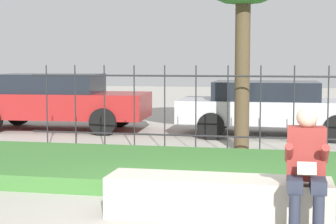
{
  "coord_description": "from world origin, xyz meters",
  "views": [
    {
      "loc": [
        1.01,
        -5.98,
        1.72
      ],
      "look_at": [
        -0.6,
        1.73,
        1.0
      ],
      "focal_mm": 60.0,
      "sensor_mm": 36.0,
      "label": 1
    }
  ],
  "objects_px": {
    "stone_bench": "(218,200)",
    "person_seated_reader": "(306,165)",
    "car_parked_center": "(272,106)",
    "car_parked_left": "(55,100)"
  },
  "relations": [
    {
      "from": "car_parked_left",
      "to": "car_parked_center",
      "type": "xyz_separation_m",
      "value": [
        5.27,
        -0.02,
        -0.07
      ]
    },
    {
      "from": "person_seated_reader",
      "to": "car_parked_left",
      "type": "distance_m",
      "value": 9.33
    },
    {
      "from": "stone_bench",
      "to": "car_parked_left",
      "type": "height_order",
      "value": "car_parked_left"
    },
    {
      "from": "car_parked_center",
      "to": "stone_bench",
      "type": "bearing_deg",
      "value": -93.89
    },
    {
      "from": "stone_bench",
      "to": "person_seated_reader",
      "type": "distance_m",
      "value": 1.09
    },
    {
      "from": "person_seated_reader",
      "to": "stone_bench",
      "type": "bearing_deg",
      "value": 160.29
    },
    {
      "from": "person_seated_reader",
      "to": "car_parked_center",
      "type": "distance_m",
      "value": 7.32
    },
    {
      "from": "stone_bench",
      "to": "car_parked_center",
      "type": "height_order",
      "value": "car_parked_center"
    },
    {
      "from": "person_seated_reader",
      "to": "car_parked_left",
      "type": "xyz_separation_m",
      "value": [
        -5.78,
        7.33,
        0.06
      ]
    },
    {
      "from": "car_parked_left",
      "to": "car_parked_center",
      "type": "relative_size",
      "value": 1.07
    }
  ]
}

